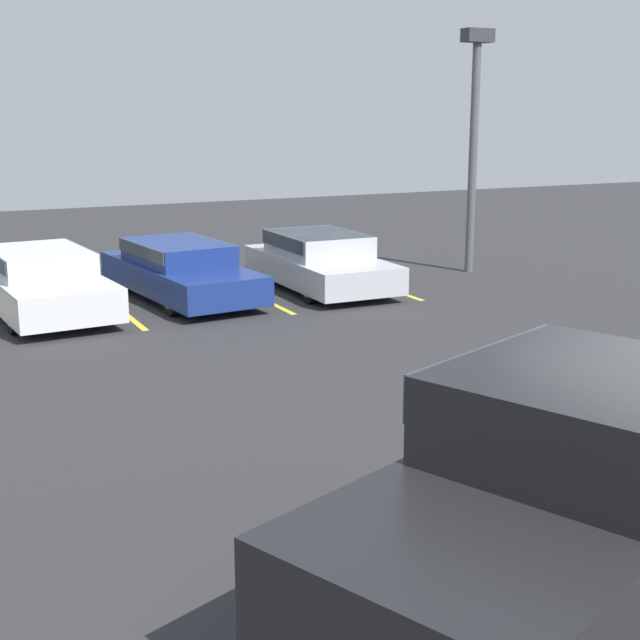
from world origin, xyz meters
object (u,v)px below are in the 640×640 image
object	(u,v)px
parked_sedan_a	(41,280)
parked_sedan_c	(320,259)
light_post	(474,126)
pickup_truck	(604,476)
parked_sedan_b	(180,268)

from	to	relation	value
parked_sedan_a	parked_sedan_c	world-z (taller)	parked_sedan_a
parked_sedan_a	light_post	size ratio (longest dim) A/B	0.84
pickup_truck	parked_sedan_c	distance (m)	12.43
parked_sedan_b	pickup_truck	bearing A→B (deg)	-7.45
parked_sedan_a	light_post	bearing A→B (deg)	86.44
parked_sedan_b	parked_sedan_c	distance (m)	3.01
light_post	pickup_truck	bearing A→B (deg)	-121.12
parked_sedan_b	parked_sedan_c	xyz separation A→B (m)	(2.99, -0.36, 0.02)
parked_sedan_c	light_post	size ratio (longest dim) A/B	0.77
parked_sedan_b	light_post	xyz separation A→B (m)	(7.08, -0.07, 2.76)
parked_sedan_c	light_post	xyz separation A→B (m)	(4.08, 0.29, 2.74)
pickup_truck	parked_sedan_c	world-z (taller)	pickup_truck
pickup_truck	parked_sedan_b	size ratio (longest dim) A/B	1.32
pickup_truck	light_post	world-z (taller)	light_post
parked_sedan_a	parked_sedan_b	world-z (taller)	parked_sedan_a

